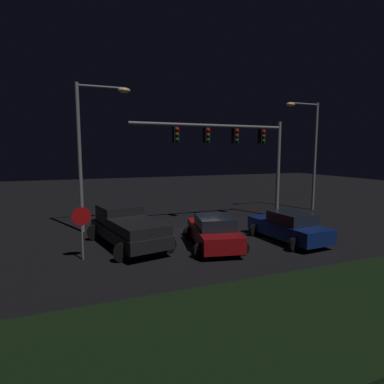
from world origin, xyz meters
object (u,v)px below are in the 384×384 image
Objects in this scene: pickup_truck at (127,225)px; street_lamp_right at (309,143)px; car_sedan_far at (289,227)px; car_sedan at (214,232)px; stop_sign at (82,223)px; traffic_signal_gantry at (236,143)px; street_lamp_left at (91,139)px.

street_lamp_right is at bearing -85.14° from pickup_truck.
car_sedan is at bearing 79.24° from car_sedan_far.
stop_sign reaches higher than pickup_truck.
street_lamp_right reaches higher than car_sedan.
pickup_truck is 0.55× the size of traffic_signal_gantry.
car_sedan_far is at bearing -88.89° from traffic_signal_gantry.
stop_sign is (-9.70, -4.56, -3.47)m from traffic_signal_gantry.
traffic_signal_gantry is 1.26× the size of street_lamp_left.
car_sedan is 5.92m from stop_sign.
street_lamp_left is at bearing 80.49° from stop_sign.
pickup_truck is 0.70× the size of street_lamp_left.
traffic_signal_gantry is at bearing -25.94° from car_sedan.
pickup_truck is at bearing -163.58° from street_lamp_right.
car_sedan_far is 9.87m from stop_sign.
car_sedan_far is at bearing -33.05° from street_lamp_left.
car_sedan is 0.58× the size of street_lamp_right.
street_lamp_left is 3.67× the size of stop_sign.
car_sedan is at bearing -46.82° from street_lamp_left.
traffic_signal_gantry is 4.63× the size of stop_sign.
car_sedan is 8.57m from street_lamp_left.
traffic_signal_gantry is (3.84, 4.90, 4.29)m from car_sedan.
street_lamp_right is (6.87, 6.54, 4.41)m from car_sedan_far.
street_lamp_left reaches higher than stop_sign.
car_sedan is (3.76, -1.76, -0.26)m from pickup_truck.
stop_sign is at bearing -161.08° from street_lamp_right.
car_sedan_far is at bearing -117.80° from pickup_truck.
car_sedan_far is at bearing -136.41° from street_lamp_right.
street_lamp_right is at bearing 2.56° from street_lamp_left.
pickup_truck is at bearing -157.58° from traffic_signal_gantry.
traffic_signal_gantry is 11.26m from stop_sign.
traffic_signal_gantry is (-0.10, 5.38, 4.29)m from car_sedan_far.
street_lamp_left reaches higher than car_sedan.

